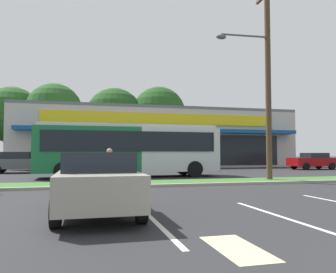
# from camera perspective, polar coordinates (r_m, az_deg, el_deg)

# --- Properties ---
(grass_median) EXTENTS (56.00, 2.20, 0.12)m
(grass_median) POSITION_cam_1_polar(r_m,az_deg,el_deg) (16.49, 2.53, -7.82)
(grass_median) COLOR #386B28
(grass_median) RESTS_ON ground_plane
(curb_lip) EXTENTS (56.00, 0.24, 0.12)m
(curb_lip) POSITION_cam_1_polar(r_m,az_deg,el_deg) (15.33, 3.86, -8.20)
(curb_lip) COLOR #99968C
(curb_lip) RESTS_ON ground_plane
(parking_stripe_0) EXTENTS (0.12, 4.80, 0.01)m
(parking_stripe_0) POSITION_cam_1_polar(r_m,az_deg,el_deg) (7.65, -2.40, -14.10)
(parking_stripe_0) COLOR silver
(parking_stripe_0) RESTS_ON ground_plane
(parking_stripe_1) EXTENTS (0.12, 4.80, 0.01)m
(parking_stripe_1) POSITION_cam_1_polar(r_m,az_deg,el_deg) (8.36, 19.40, -12.97)
(parking_stripe_1) COLOR silver
(parking_stripe_1) RESTS_ON ground_plane
(lot_arrow) EXTENTS (0.70, 1.60, 0.01)m
(lot_arrow) POSITION_cam_1_polar(r_m,az_deg,el_deg) (5.65, 11.68, -18.12)
(lot_arrow) COLOR beige
(lot_arrow) RESTS_ON ground_plane
(storefront_building) EXTENTS (29.21, 11.88, 6.22)m
(storefront_building) POSITION_cam_1_polar(r_m,az_deg,el_deg) (37.85, -2.30, -0.36)
(storefront_building) COLOR #BCB7AD
(storefront_building) RESTS_ON ground_plane
(tree_left) EXTENTS (7.56, 7.56, 10.40)m
(tree_left) POSITION_cam_1_polar(r_m,az_deg,el_deg) (49.54, -25.03, 3.37)
(tree_left) COLOR #473323
(tree_left) RESTS_ON ground_plane
(tree_mid_left) EXTENTS (7.29, 7.29, 10.71)m
(tree_mid_left) POSITION_cam_1_polar(r_m,az_deg,el_deg) (46.83, -18.83, 4.15)
(tree_mid_left) COLOR #473323
(tree_mid_left) RESTS_ON ground_plane
(tree_mid) EXTENTS (8.20, 8.20, 10.85)m
(tree_mid) POSITION_cam_1_polar(r_m,az_deg,el_deg) (48.86, -9.11, 3.39)
(tree_mid) COLOR #473323
(tree_mid) RESTS_ON ground_plane
(tree_mid_right) EXTENTS (7.86, 7.86, 11.23)m
(tree_mid_right) POSITION_cam_1_polar(r_m,az_deg,el_deg) (49.34, -1.58, 3.93)
(tree_mid_right) COLOR #473323
(tree_mid_right) RESTS_ON ground_plane
(utility_pole) EXTENTS (3.02, 2.40, 10.69)m
(utility_pole) POSITION_cam_1_polar(r_m,az_deg,el_deg) (18.82, 16.31, 10.19)
(utility_pole) COLOR #4C3826
(utility_pole) RESTS_ON ground_plane
(city_bus) EXTENTS (11.21, 2.76, 3.25)m
(city_bus) POSITION_cam_1_polar(r_m,az_deg,el_deg) (21.01, -6.59, -2.08)
(city_bus) COLOR #196638
(city_bus) RESTS_ON ground_plane
(car_0) EXTENTS (4.27, 1.98, 1.50)m
(car_0) POSITION_cam_1_polar(r_m,az_deg,el_deg) (33.24, 23.47, -3.82)
(car_0) COLOR maroon
(car_0) RESTS_ON ground_plane
(car_1) EXTENTS (4.39, 2.01, 1.58)m
(car_1) POSITION_cam_1_polar(r_m,az_deg,el_deg) (27.57, -24.07, -4.02)
(car_1) COLOR #515459
(car_1) RESTS_ON ground_plane
(car_2) EXTENTS (1.95, 4.36, 1.51)m
(car_2) POSITION_cam_1_polar(r_m,az_deg,el_deg) (8.44, -11.94, -7.63)
(car_2) COLOR #9E998C
(car_2) RESTS_ON ground_plane
(pedestrian_by_pole) EXTENTS (0.34, 0.34, 1.67)m
(pedestrian_by_pole) POSITION_cam_1_polar(r_m,az_deg,el_deg) (12.97, -9.98, -5.68)
(pedestrian_by_pole) COLOR #726651
(pedestrian_by_pole) RESTS_ON ground_plane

